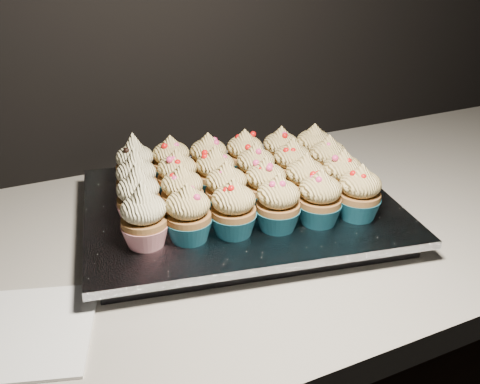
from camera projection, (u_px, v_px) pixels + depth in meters
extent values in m
cube|color=beige|center=(274.00, 228.00, 0.86)|extent=(2.44, 0.64, 0.04)
cube|color=white|center=(20.00, 332.00, 0.61)|extent=(0.20, 0.20, 0.00)
cube|color=black|center=(240.00, 214.00, 0.84)|extent=(0.49, 0.41, 0.02)
cube|color=silver|center=(240.00, 205.00, 0.83)|extent=(0.53, 0.45, 0.01)
cone|color=#B3182B|center=(146.00, 234.00, 0.71)|extent=(0.06, 0.06, 0.03)
ellipsoid|color=#FFEFB3|center=(143.00, 209.00, 0.69)|extent=(0.06, 0.06, 0.04)
cone|color=#FFEFB3|center=(142.00, 190.00, 0.68)|extent=(0.03, 0.03, 0.03)
cone|color=#196176|center=(189.00, 230.00, 0.72)|extent=(0.06, 0.06, 0.03)
ellipsoid|color=#F5D07B|center=(188.00, 204.00, 0.70)|extent=(0.06, 0.06, 0.04)
cone|color=#F5D07B|center=(187.00, 189.00, 0.69)|extent=(0.03, 0.03, 0.02)
cone|color=#196176|center=(234.00, 224.00, 0.73)|extent=(0.06, 0.06, 0.03)
ellipsoid|color=#F5D07B|center=(233.00, 199.00, 0.72)|extent=(0.06, 0.06, 0.04)
cone|color=#F5D07B|center=(233.00, 184.00, 0.71)|extent=(0.03, 0.03, 0.02)
cone|color=#196176|center=(278.00, 219.00, 0.75)|extent=(0.06, 0.06, 0.03)
ellipsoid|color=#F5D07B|center=(278.00, 194.00, 0.73)|extent=(0.06, 0.06, 0.04)
cone|color=#F5D07B|center=(279.00, 179.00, 0.72)|extent=(0.03, 0.03, 0.02)
cone|color=#196176|center=(319.00, 213.00, 0.76)|extent=(0.06, 0.06, 0.03)
ellipsoid|color=#F5D07B|center=(320.00, 189.00, 0.75)|extent=(0.06, 0.06, 0.04)
cone|color=#F5D07B|center=(322.00, 174.00, 0.74)|extent=(0.03, 0.03, 0.02)
cone|color=#196176|center=(358.00, 208.00, 0.78)|extent=(0.06, 0.06, 0.03)
ellipsoid|color=#F5D07B|center=(360.00, 184.00, 0.76)|extent=(0.06, 0.06, 0.04)
cone|color=#F5D07B|center=(362.00, 169.00, 0.75)|extent=(0.03, 0.03, 0.02)
cone|color=#B3182B|center=(140.00, 213.00, 0.76)|extent=(0.06, 0.06, 0.03)
ellipsoid|color=#FFEFB3|center=(138.00, 189.00, 0.75)|extent=(0.06, 0.06, 0.04)
cone|color=#FFEFB3|center=(136.00, 171.00, 0.73)|extent=(0.03, 0.03, 0.03)
cone|color=#196176|center=(183.00, 208.00, 0.78)|extent=(0.06, 0.06, 0.03)
ellipsoid|color=#F5D07B|center=(182.00, 184.00, 0.76)|extent=(0.06, 0.06, 0.04)
cone|color=#F5D07B|center=(181.00, 169.00, 0.75)|extent=(0.03, 0.03, 0.02)
cone|color=#196176|center=(227.00, 204.00, 0.79)|extent=(0.06, 0.06, 0.03)
ellipsoid|color=#F5D07B|center=(226.00, 181.00, 0.77)|extent=(0.06, 0.06, 0.04)
cone|color=#F5D07B|center=(226.00, 166.00, 0.76)|extent=(0.03, 0.03, 0.02)
cone|color=#196176|center=(265.00, 199.00, 0.80)|extent=(0.06, 0.06, 0.03)
ellipsoid|color=#F5D07B|center=(266.00, 176.00, 0.78)|extent=(0.06, 0.06, 0.04)
cone|color=#F5D07B|center=(266.00, 162.00, 0.77)|extent=(0.03, 0.03, 0.02)
cone|color=#196176|center=(304.00, 195.00, 0.81)|extent=(0.06, 0.06, 0.03)
ellipsoid|color=#F5D07B|center=(306.00, 172.00, 0.80)|extent=(0.06, 0.06, 0.04)
cone|color=#F5D07B|center=(307.00, 158.00, 0.79)|extent=(0.03, 0.03, 0.02)
cone|color=#196176|center=(341.00, 191.00, 0.83)|extent=(0.06, 0.06, 0.03)
ellipsoid|color=#F5D07B|center=(343.00, 168.00, 0.81)|extent=(0.06, 0.06, 0.04)
cone|color=#F5D07B|center=(344.00, 154.00, 0.80)|extent=(0.03, 0.03, 0.02)
cone|color=#B3182B|center=(138.00, 195.00, 0.81)|extent=(0.06, 0.06, 0.03)
ellipsoid|color=#FFEFB3|center=(136.00, 173.00, 0.80)|extent=(0.06, 0.06, 0.04)
cone|color=#FFEFB3|center=(134.00, 155.00, 0.78)|extent=(0.03, 0.03, 0.03)
cone|color=#196176|center=(178.00, 190.00, 0.83)|extent=(0.06, 0.06, 0.03)
ellipsoid|color=#F5D07B|center=(177.00, 168.00, 0.81)|extent=(0.06, 0.06, 0.04)
cone|color=#F5D07B|center=(176.00, 154.00, 0.80)|extent=(0.03, 0.03, 0.02)
cone|color=#196176|center=(216.00, 187.00, 0.84)|extent=(0.06, 0.06, 0.03)
ellipsoid|color=#F5D07B|center=(215.00, 165.00, 0.82)|extent=(0.06, 0.06, 0.04)
cone|color=#F5D07B|center=(215.00, 151.00, 0.81)|extent=(0.03, 0.03, 0.02)
cone|color=#196176|center=(255.00, 183.00, 0.85)|extent=(0.06, 0.06, 0.03)
ellipsoid|color=#F5D07B|center=(256.00, 161.00, 0.84)|extent=(0.06, 0.06, 0.04)
cone|color=#F5D07B|center=(256.00, 147.00, 0.83)|extent=(0.03, 0.03, 0.02)
cone|color=#196176|center=(291.00, 178.00, 0.87)|extent=(0.06, 0.06, 0.03)
ellipsoid|color=#F5D07B|center=(292.00, 156.00, 0.85)|extent=(0.06, 0.06, 0.04)
cone|color=#F5D07B|center=(293.00, 143.00, 0.84)|extent=(0.03, 0.03, 0.02)
cone|color=#196176|center=(327.00, 174.00, 0.89)|extent=(0.06, 0.06, 0.03)
ellipsoid|color=#F5D07B|center=(328.00, 153.00, 0.87)|extent=(0.06, 0.06, 0.04)
cone|color=#F5D07B|center=(329.00, 140.00, 0.86)|extent=(0.03, 0.03, 0.02)
cone|color=#B3182B|center=(136.00, 179.00, 0.87)|extent=(0.06, 0.06, 0.03)
ellipsoid|color=#FFEFB3|center=(134.00, 157.00, 0.85)|extent=(0.06, 0.06, 0.04)
cone|color=#FFEFB3|center=(133.00, 141.00, 0.84)|extent=(0.03, 0.03, 0.03)
cone|color=#196176|center=(172.00, 175.00, 0.88)|extent=(0.06, 0.06, 0.03)
ellipsoid|color=#F5D07B|center=(171.00, 154.00, 0.87)|extent=(0.06, 0.06, 0.04)
cone|color=#F5D07B|center=(170.00, 140.00, 0.86)|extent=(0.03, 0.03, 0.02)
cone|color=#196176|center=(209.00, 172.00, 0.89)|extent=(0.06, 0.06, 0.03)
ellipsoid|color=#F5D07B|center=(208.00, 151.00, 0.88)|extent=(0.06, 0.06, 0.04)
cone|color=#F5D07B|center=(208.00, 138.00, 0.87)|extent=(0.03, 0.03, 0.02)
cone|color=#196176|center=(245.00, 168.00, 0.91)|extent=(0.06, 0.06, 0.03)
ellipsoid|color=#F5D07B|center=(245.00, 147.00, 0.89)|extent=(0.06, 0.06, 0.04)
cone|color=#F5D07B|center=(245.00, 134.00, 0.88)|extent=(0.03, 0.03, 0.02)
cone|color=#196176|center=(280.00, 164.00, 0.92)|extent=(0.06, 0.06, 0.03)
ellipsoid|color=#F5D07B|center=(281.00, 144.00, 0.91)|extent=(0.06, 0.06, 0.04)
cone|color=#F5D07B|center=(281.00, 131.00, 0.90)|extent=(0.03, 0.03, 0.02)
cone|color=#196176|center=(313.00, 161.00, 0.93)|extent=(0.06, 0.06, 0.03)
ellipsoid|color=#F5D07B|center=(314.00, 141.00, 0.92)|extent=(0.06, 0.06, 0.04)
cone|color=#F5D07B|center=(315.00, 128.00, 0.91)|extent=(0.03, 0.03, 0.02)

